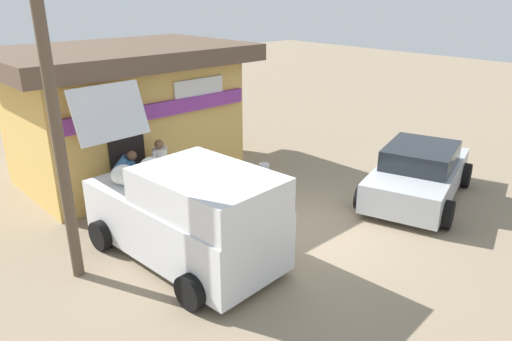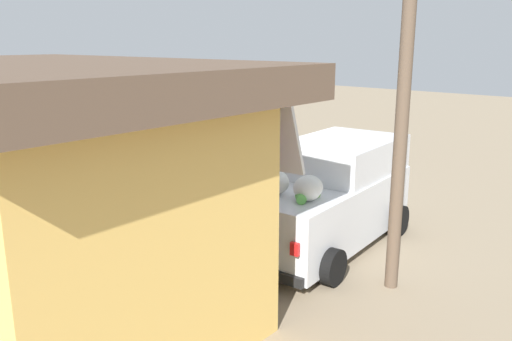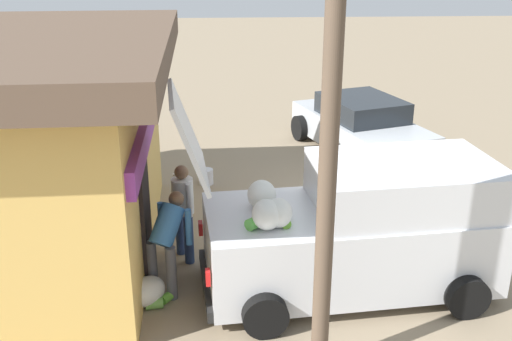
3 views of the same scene
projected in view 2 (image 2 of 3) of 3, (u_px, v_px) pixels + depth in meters
name	position (u px, v px, depth m)	size (l,w,h in m)	color
ground_plane	(253.00, 211.00, 11.98)	(60.00, 60.00, 0.00)	gray
storefront_bar	(41.00, 189.00, 7.01)	(6.48, 4.58, 3.51)	#E0B259
delivery_van	(327.00, 195.00, 9.89)	(2.48, 4.64, 3.04)	silver
parked_sedan	(179.00, 156.00, 14.73)	(4.34, 3.06, 1.34)	#B2B7BC
vendor_standing	(189.00, 219.00, 8.66)	(0.52, 0.46, 1.59)	navy
customer_bending	(220.00, 238.00, 7.94)	(0.71, 0.66, 1.46)	#4C4C51
unloaded_banana_pile	(224.00, 294.00, 7.68)	(0.75, 0.77, 0.39)	silver
paint_bucket	(102.00, 218.00, 11.03)	(0.31, 0.31, 0.32)	silver
utility_pole	(402.00, 114.00, 7.66)	(0.20, 0.20, 5.47)	brown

